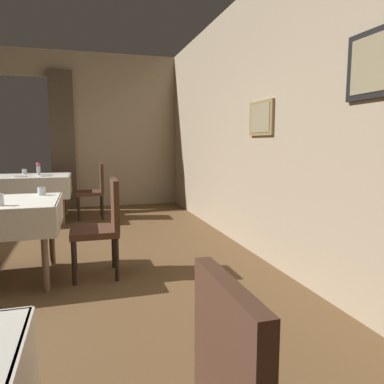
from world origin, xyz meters
TOP-DOWN VIEW (x-y plane):
  - wall_right at (3.20, -0.00)m, footprint 0.16×8.40m
  - wall_back at (0.00, 4.18)m, footprint 6.40×0.27m
  - dining_table_far at (0.46, 2.99)m, footprint 1.20×1.05m
  - chair_mid_right at (1.44, 0.11)m, footprint 0.44×0.44m
  - chair_far_right at (1.45, 2.94)m, footprint 0.44×0.44m
  - glass_mid_c at (0.87, 0.51)m, footprint 0.08×0.08m
  - flower_vase_far at (0.56, 3.13)m, footprint 0.07×0.07m
  - plate_far_b at (0.31, 2.82)m, footprint 0.22×0.22m
  - plate_far_c at (0.68, 2.80)m, footprint 0.21×0.21m
  - glass_far_d at (0.33, 3.26)m, footprint 0.07×0.07m

SIDE VIEW (x-z plane):
  - chair_mid_right at x=1.44m, z-range 0.05..0.98m
  - chair_far_right at x=1.45m, z-range 0.05..0.98m
  - dining_table_far at x=0.46m, z-range 0.27..1.02m
  - plate_far_b at x=0.31m, z-range 0.75..0.76m
  - plate_far_c at x=0.68m, z-range 0.75..0.76m
  - glass_mid_c at x=0.87m, z-range 0.75..0.83m
  - glass_far_d at x=0.33m, z-range 0.75..0.84m
  - flower_vase_far at x=0.56m, z-range 0.76..0.96m
  - wall_right at x=3.20m, z-range 0.00..3.00m
  - wall_back at x=0.00m, z-range 0.02..3.02m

